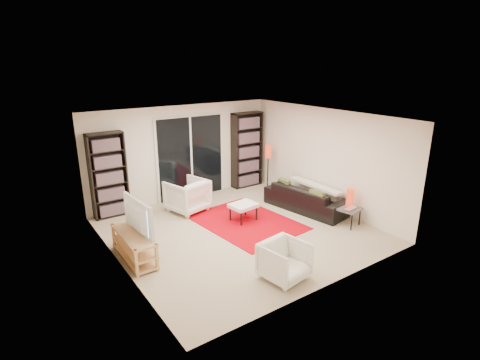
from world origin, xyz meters
The scene contains 20 objects.
floor centered at (0.00, 0.00, 0.00)m, with size 5.00×5.00×0.00m, color #C3B698.
wall_back centered at (0.00, 2.50, 1.20)m, with size 5.00×0.02×2.40m, color white.
wall_front centered at (0.00, -2.50, 1.20)m, with size 5.00×0.02×2.40m, color white.
wall_left centered at (-2.50, 0.00, 1.20)m, with size 0.02×5.00×2.40m, color white.
wall_right centered at (2.50, 0.00, 1.20)m, with size 0.02×5.00×2.40m, color white.
ceiling centered at (0.00, 0.00, 2.40)m, with size 5.00×5.00×0.02m, color white.
sliding_door centered at (0.20, 2.46, 1.05)m, with size 1.92×0.08×2.16m.
bookshelf_left centered at (-1.95, 2.33, 0.98)m, with size 0.80×0.30×1.95m.
bookshelf_right centered at (1.90, 2.33, 1.05)m, with size 0.90×0.30×2.10m.
tv_stand centered at (-2.22, 0.10, 0.26)m, with size 0.42×1.31×0.50m.
tv centered at (-2.20, 0.10, 0.81)m, with size 1.08×0.14×0.62m, color black.
rug centered at (0.38, 0.25, 0.01)m, with size 1.77×2.40×0.01m, color #B9000E.
sofa centered at (2.01, 0.04, 0.30)m, with size 2.04×0.80×0.60m, color black.
armchair_back centered at (-0.38, 1.60, 0.39)m, with size 0.83×0.85×0.78m, color white.
armchair_front centered at (-0.42, -1.94, 0.32)m, with size 0.68×0.70×0.64m, color white.
ottoman centered at (0.39, 0.36, 0.35)m, with size 0.62×0.53×0.40m.
side_table centered at (2.12, -1.14, 0.35)m, with size 0.54×0.54×0.40m.
laptop centered at (2.11, -1.25, 0.41)m, with size 0.35×0.22×0.03m, color silver.
table_lamp centered at (2.26, -1.04, 0.59)m, with size 0.17×0.17×0.38m, color red.
floor_lamp centered at (2.16, 1.71, 0.95)m, with size 0.19×0.19×1.27m.
Camera 1 is at (-4.10, -5.97, 3.44)m, focal length 28.00 mm.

